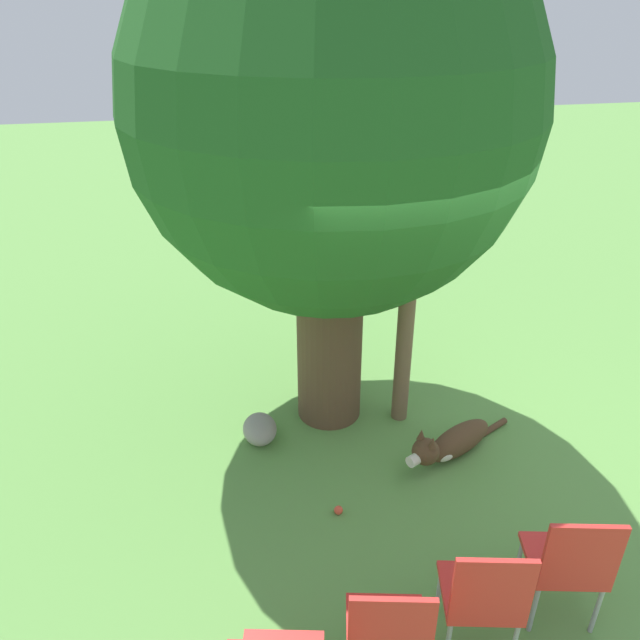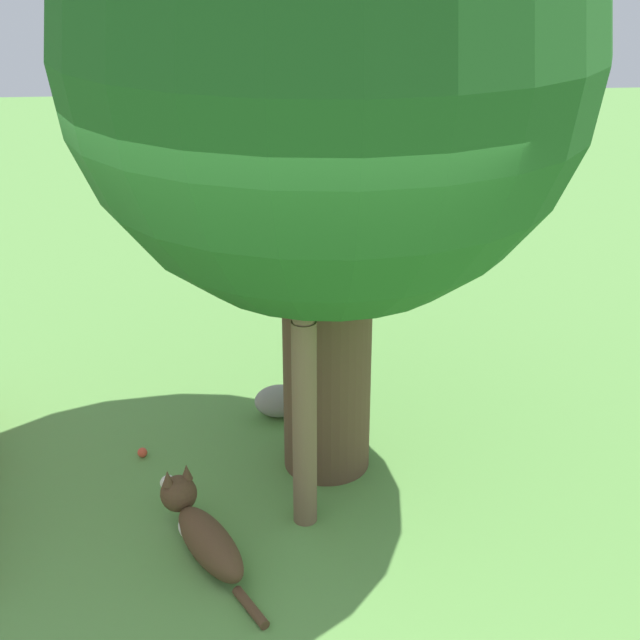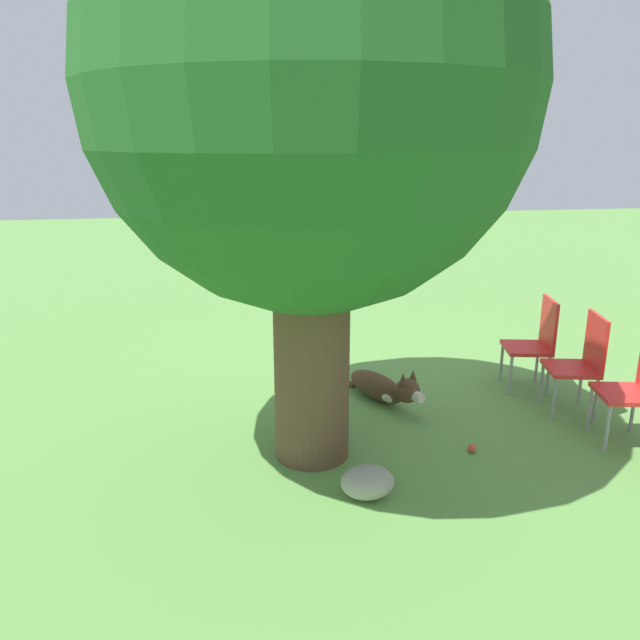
# 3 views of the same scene
# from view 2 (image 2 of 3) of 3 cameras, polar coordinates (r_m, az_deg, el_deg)

# --- Properties ---
(ground_plane) EXTENTS (30.00, 30.00, 0.00)m
(ground_plane) POSITION_cam_2_polar(r_m,az_deg,el_deg) (5.51, -3.59, -14.06)
(ground_plane) COLOR #609947
(oak_tree) EXTENTS (3.08, 3.08, 4.29)m
(oak_tree) POSITION_cam_2_polar(r_m,az_deg,el_deg) (5.22, 0.52, 16.56)
(oak_tree) COLOR brown
(oak_tree) RESTS_ON ground_plane
(dog) EXTENTS (0.67, 1.14, 0.41)m
(dog) POSITION_cam_2_polar(r_m,az_deg,el_deg) (5.39, -7.57, -13.26)
(dog) COLOR #513823
(dog) RESTS_ON ground_plane
(fence_post) EXTENTS (0.15, 0.15, 1.44)m
(fence_post) POSITION_cam_2_polar(r_m,az_deg,el_deg) (5.27, -1.00, -6.32)
(fence_post) COLOR brown
(fence_post) RESTS_ON ground_plane
(tennis_ball) EXTENTS (0.07, 0.07, 0.07)m
(tennis_ball) POSITION_cam_2_polar(r_m,az_deg,el_deg) (6.36, -11.30, -8.31)
(tennis_ball) COLOR #E54C33
(tennis_ball) RESTS_ON ground_plane
(garden_rock) EXTENTS (0.38, 0.29, 0.23)m
(garden_rock) POSITION_cam_2_polar(r_m,az_deg,el_deg) (6.70, -2.60, -5.19)
(garden_rock) COLOR gray
(garden_rock) RESTS_ON ground_plane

